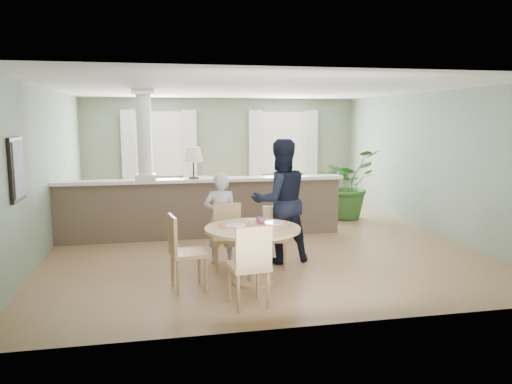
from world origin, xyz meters
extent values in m
plane|color=#A78158|center=(0.00, 0.00, 0.00)|extent=(8.00, 8.00, 0.00)
cube|color=gray|center=(0.00, 4.00, 1.35)|extent=(7.00, 0.02, 2.70)
cube|color=gray|center=(-3.50, 0.00, 1.35)|extent=(0.02, 8.00, 2.70)
cube|color=gray|center=(3.50, 0.00, 1.35)|extent=(0.02, 8.00, 2.70)
cube|color=gray|center=(0.00, -4.00, 1.35)|extent=(7.00, 0.02, 2.70)
cube|color=white|center=(0.00, 0.00, 2.70)|extent=(7.00, 8.00, 0.02)
cube|color=white|center=(-1.60, 3.97, 1.55)|extent=(1.10, 0.02, 1.50)
cube|color=white|center=(-1.60, 3.94, 1.55)|extent=(1.22, 0.04, 1.62)
cube|color=white|center=(1.60, 3.97, 1.55)|extent=(1.10, 0.02, 1.50)
cube|color=white|center=(1.60, 3.94, 1.55)|extent=(1.22, 0.04, 1.62)
cube|color=silver|center=(-2.35, 3.88, 1.25)|extent=(0.35, 0.10, 2.30)
cube|color=silver|center=(-0.85, 3.88, 1.25)|extent=(0.35, 0.10, 2.30)
cube|color=silver|center=(0.85, 3.88, 1.25)|extent=(0.35, 0.10, 2.30)
cube|color=silver|center=(2.35, 3.88, 1.25)|extent=(0.35, 0.10, 2.30)
cube|color=black|center=(-3.47, -2.00, 1.55)|extent=(0.04, 0.62, 0.82)
cube|color=gray|center=(-3.44, -2.00, 1.55)|extent=(0.02, 0.52, 0.72)
cube|color=brown|center=(-0.90, 0.20, 0.53)|extent=(5.20, 0.22, 1.05)
cube|color=white|center=(-0.90, 0.20, 1.08)|extent=(5.32, 0.36, 0.06)
cube|color=white|center=(-1.90, 0.20, 1.16)|extent=(0.36, 0.36, 0.10)
cylinder|color=white|center=(-1.90, 0.20, 1.91)|extent=(0.26, 0.26, 1.39)
cube|color=white|center=(-1.90, 0.20, 2.65)|extent=(0.38, 0.38, 0.10)
cylinder|color=black|center=(-1.05, 0.20, 1.12)|extent=(0.18, 0.18, 0.03)
cylinder|color=black|center=(-1.05, 0.20, 1.28)|extent=(0.03, 0.03, 0.28)
cone|color=beige|center=(-1.05, 0.20, 1.55)|extent=(0.36, 0.36, 0.26)
imported|color=brown|center=(0.16, 1.62, 0.46)|extent=(3.32, 1.86, 0.91)
imported|color=#2F5E25|center=(2.39, 1.43, 0.76)|extent=(1.80, 1.75, 1.52)
cylinder|color=tan|center=(-0.50, -2.51, 0.02)|extent=(0.53, 0.53, 0.04)
cylinder|color=tan|center=(-0.50, -2.51, 0.38)|extent=(0.14, 0.14, 0.69)
cylinder|color=tan|center=(-0.50, -2.51, 0.75)|extent=(1.27, 1.27, 0.04)
cube|color=red|center=(-0.71, -2.36, 0.77)|extent=(0.50, 0.40, 0.01)
cube|color=red|center=(-0.20, -2.33, 0.77)|extent=(0.50, 0.40, 0.01)
cylinder|color=white|center=(-0.71, -2.39, 0.78)|extent=(0.28, 0.28, 0.01)
cylinder|color=white|center=(-0.17, -2.34, 0.78)|extent=(0.28, 0.28, 0.01)
cylinder|color=white|center=(-0.51, -2.53, 0.82)|extent=(0.08, 0.08, 0.09)
cube|color=silver|center=(-0.76, -2.45, 0.79)|extent=(0.05, 0.18, 0.00)
cube|color=silver|center=(-0.88, -2.43, 0.78)|extent=(0.05, 0.22, 0.00)
cylinder|color=white|center=(-0.02, -2.54, 0.80)|extent=(0.04, 0.04, 0.07)
cylinder|color=silver|center=(-0.02, -2.54, 0.84)|extent=(0.04, 0.04, 0.01)
imported|color=#234AA6|center=(-0.34, -2.32, 0.82)|extent=(0.15, 0.15, 0.10)
cube|color=tan|center=(-0.72, -1.83, 0.46)|extent=(0.46, 0.46, 0.05)
cylinder|color=tan|center=(-0.91, -1.99, 0.22)|extent=(0.04, 0.04, 0.44)
cylinder|color=tan|center=(-0.56, -2.02, 0.22)|extent=(0.04, 0.04, 0.44)
cylinder|color=tan|center=(-0.88, -1.65, 0.22)|extent=(0.04, 0.04, 0.44)
cylinder|color=tan|center=(-0.54, -1.67, 0.22)|extent=(0.04, 0.04, 0.44)
cube|color=tan|center=(-0.71, -1.64, 0.72)|extent=(0.41, 0.07, 0.47)
cube|color=tan|center=(-0.02, -1.82, 0.43)|extent=(0.48, 0.48, 0.05)
cylinder|color=tan|center=(-0.21, -1.94, 0.20)|extent=(0.04, 0.04, 0.41)
cylinder|color=tan|center=(0.10, -2.02, 0.20)|extent=(0.04, 0.04, 0.41)
cylinder|color=tan|center=(-0.14, -1.62, 0.20)|extent=(0.04, 0.04, 0.41)
cylinder|color=tan|center=(0.18, -1.70, 0.20)|extent=(0.04, 0.04, 0.41)
cube|color=tan|center=(0.03, -1.65, 0.67)|extent=(0.38, 0.13, 0.44)
cube|color=tan|center=(-0.70, -3.27, 0.48)|extent=(0.50, 0.50, 0.05)
cylinder|color=tan|center=(-0.54, -3.07, 0.23)|extent=(0.04, 0.04, 0.46)
cylinder|color=tan|center=(-0.90, -3.12, 0.23)|extent=(0.04, 0.04, 0.46)
cylinder|color=tan|center=(-0.50, -3.43, 0.23)|extent=(0.04, 0.04, 0.46)
cylinder|color=tan|center=(-0.86, -3.48, 0.23)|extent=(0.04, 0.04, 0.46)
cube|color=tan|center=(-0.67, -3.47, 0.74)|extent=(0.43, 0.10, 0.49)
cube|color=tan|center=(-1.35, -2.56, 0.47)|extent=(0.50, 0.50, 0.05)
cylinder|color=tan|center=(-1.14, -2.71, 0.23)|extent=(0.04, 0.04, 0.45)
cylinder|color=tan|center=(-1.20, -2.35, 0.23)|extent=(0.04, 0.04, 0.45)
cylinder|color=tan|center=(-1.50, -2.76, 0.23)|extent=(0.04, 0.04, 0.45)
cylinder|color=tan|center=(-1.55, -2.41, 0.23)|extent=(0.04, 0.04, 0.45)
cube|color=tan|center=(-1.55, -2.59, 0.74)|extent=(0.10, 0.42, 0.49)
imported|color=#ABABB0|center=(-0.78, -1.46, 0.70)|extent=(0.56, 0.41, 1.39)
imported|color=black|center=(0.13, -1.55, 0.94)|extent=(1.00, 0.83, 1.89)
camera|label=1|loc=(-1.75, -8.83, 2.20)|focal=35.00mm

